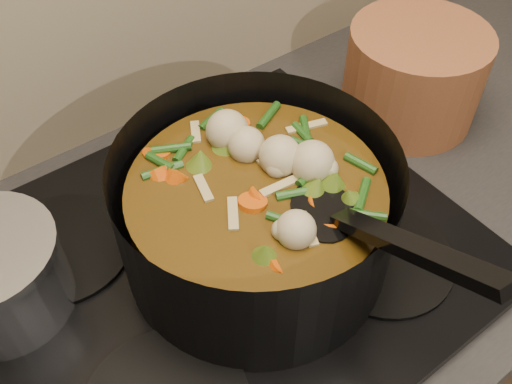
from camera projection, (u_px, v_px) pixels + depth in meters
stovetop at (222, 257)px, 0.74m from camera, size 0.62×0.54×0.03m
stockpot at (257, 214)px, 0.68m from camera, size 0.40×0.49×0.24m
terracotta_crock at (413, 75)px, 0.90m from camera, size 0.23×0.23×0.15m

